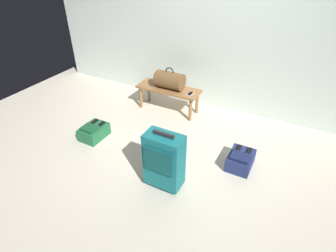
% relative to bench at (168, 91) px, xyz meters
% --- Properties ---
extents(ground_plane, '(6.60, 6.60, 0.00)m').
position_rel_bench_xyz_m(ground_plane, '(0.57, -1.07, -0.33)').
color(ground_plane, beige).
extents(back_wall, '(6.00, 0.10, 2.80)m').
position_rel_bench_xyz_m(back_wall, '(0.57, 0.53, 1.07)').
color(back_wall, silver).
rests_on(back_wall, ground).
extents(bench, '(1.00, 0.36, 0.39)m').
position_rel_bench_xyz_m(bench, '(0.00, 0.00, 0.00)').
color(bench, olive).
rests_on(bench, ground).
extents(duffel_bag_brown, '(0.44, 0.26, 0.34)m').
position_rel_bench_xyz_m(duffel_bag_brown, '(0.02, -0.00, 0.19)').
color(duffel_bag_brown, brown).
rests_on(duffel_bag_brown, bench).
extents(cell_phone, '(0.07, 0.14, 0.01)m').
position_rel_bench_xyz_m(cell_phone, '(0.38, -0.03, 0.06)').
color(cell_phone, silver).
rests_on(cell_phone, bench).
extents(suitcase_upright_teal, '(0.40, 0.25, 0.71)m').
position_rel_bench_xyz_m(suitcase_upright_teal, '(0.74, -1.51, 0.03)').
color(suitcase_upright_teal, '#14666B').
rests_on(suitcase_upright_teal, ground).
extents(backpack_navy, '(0.28, 0.38, 0.21)m').
position_rel_bench_xyz_m(backpack_navy, '(1.40, -0.80, -0.24)').
color(backpack_navy, navy).
rests_on(backpack_navy, ground).
extents(backpack_green, '(0.28, 0.38, 0.21)m').
position_rel_bench_xyz_m(backpack_green, '(-0.55, -1.16, -0.24)').
color(backpack_green, '#1E6038').
rests_on(backpack_green, ground).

